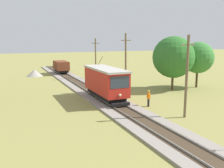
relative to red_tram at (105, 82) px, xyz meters
The scene contains 9 objects.
red_tram is the anchor object (origin of this frame).
freight_car 24.59m from the red_tram, 90.01° to the left, with size 2.40×5.20×2.31m.
utility_pole_near_tram 10.02m from the red_tram, 64.30° to the right, with size 1.40×0.26×7.46m.
utility_pole_mid 5.78m from the red_tram, 38.49° to the left, with size 1.40×0.45×7.86m.
utility_pole_far 16.12m from the red_tram, 74.50° to the left, with size 1.40×0.26×7.22m.
gravel_pile 24.25m from the red_tram, 102.92° to the left, with size 3.07×3.07×1.28m, color #9E998E.
track_worker 5.54m from the red_tram, 54.08° to the right, with size 0.26×0.39×1.78m.
tree_left_near 11.53m from the red_tram, 11.09° to the left, with size 5.81×5.81×7.51m.
tree_left_far 15.77m from the red_tram, ahead, with size 4.59×4.59×6.70m.
Camera 1 is at (-10.59, -5.91, 7.08)m, focal length 40.40 mm.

